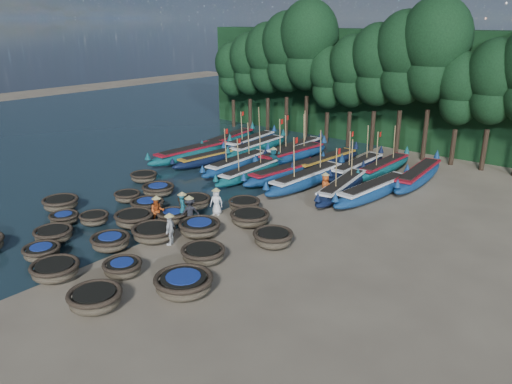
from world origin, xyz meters
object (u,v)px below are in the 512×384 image
Objects in this scene: coracle_6 at (53,234)px; long_boat_15 at (357,167)px; coracle_14 at (203,254)px; long_boat_17 at (418,176)px; long_boat_11 at (258,147)px; coracle_15 at (127,196)px; coracle_11 at (94,218)px; long_boat_5 at (286,173)px; fisherman_3 at (190,211)px; long_boat_4 at (250,172)px; long_boat_14 at (326,162)px; long_boat_6 at (307,179)px; coracle_13 at (154,233)px; coracle_7 at (111,242)px; coracle_4 at (95,299)px; fisherman_5 at (273,159)px; coracle_2 at (42,252)px; fisherman_2 at (157,210)px; long_boat_7 at (342,187)px; coracle_3 at (55,270)px; coracle_21 at (158,189)px; coracle_20 at (144,177)px; long_boat_9 at (229,140)px; long_boat_8 at (374,190)px; coracle_10 at (61,203)px; coracle_17 at (172,216)px; coracle_5 at (64,218)px; coracle_24 at (250,218)px; long_boat_16 at (384,167)px; long_boat_10 at (251,142)px; coracle_23 at (244,204)px; coracle_8 at (123,268)px; long_boat_1 at (192,153)px; coracle_16 at (147,205)px; long_boat_2 at (210,158)px; long_boat_3 at (238,163)px; long_boat_12 at (295,149)px; coracle_22 at (194,202)px; coracle_19 at (273,238)px; fisherman_1 at (183,207)px.

long_boat_15 is (6.14, 20.48, 0.13)m from coracle_6.
long_boat_17 is at bearing 80.35° from coracle_14.
coracle_15 is at bearing -87.48° from long_boat_11.
long_boat_5 is (3.40, 13.33, 0.19)m from coracle_11.
long_boat_4 is at bearing -127.28° from fisherman_3.
long_boat_6 is at bearing -69.50° from long_boat_14.
coracle_6 is 0.83× the size of coracle_13.
coracle_13 is at bearing 69.06° from coracle_7.
fisherman_5 is at bearing 107.74° from coracle_4.
fisherman_2 reaches higher than coracle_2.
long_boat_7 is at bearing 7.44° from long_boat_4.
coracle_21 is at bearing 116.92° from coracle_3.
long_boat_9 reaches higher than coracle_20.
coracle_15 is (-9.09, 8.26, -0.08)m from coracle_4.
coracle_4 is at bearing -68.17° from long_boat_11.
long_boat_6 reaches higher than long_boat_5.
coracle_10 is at bearing -128.61° from long_boat_8.
coracle_14 is 12.99m from long_boat_4.
fisherman_2 is at bearing -104.67° from long_boat_15.
coracle_17 is at bearing 24.16° from coracle_10.
coracle_15 is at bearing 93.34° from coracle_5.
coracle_24 is 13.58m from long_boat_16.
long_boat_14 is at bearing 98.68° from coracle_4.
long_boat_15 is (3.14, 19.13, 0.13)m from coracle_7.
coracle_6 is 0.25× the size of long_boat_8.
long_boat_10 is (-3.27, 19.94, 0.18)m from coracle_5.
coracle_4 is 1.29× the size of fisherman_2.
long_boat_7 is at bearing 63.50° from coracle_23.
coracle_8 is at bearing -72.22° from long_boat_5.
coracle_15 is at bearing 137.72° from coracle_4.
long_boat_7 is 6.13m from long_boat_17.
coracle_4 is at bearing -49.84° from long_boat_1.
coracle_4 is 18.64m from long_boat_5.
long_boat_7 is (7.50, 9.86, 0.17)m from coracle_16.
long_boat_2 is 0.89× the size of long_boat_3.
long_boat_2 reaches higher than coracle_10.
coracle_13 is 0.32× the size of long_boat_10.
fisherman_3 reaches higher than coracle_7.
coracle_14 is 7.70m from coracle_16.
fisherman_2 is (-2.69, -10.74, 0.26)m from long_boat_6.
long_boat_12 is (5.52, 6.56, -0.02)m from long_boat_1.
fisherman_5 reaches higher than long_boat_8.
fisherman_5 reaches higher than coracle_22.
long_boat_9 reaches higher than coracle_19.
coracle_5 is 16.99m from long_boat_7.
long_boat_7 is (8.11, 13.08, 0.19)m from coracle_11.
long_boat_12 reaches higher than coracle_3.
long_boat_4 is 0.89× the size of long_boat_12.
coracle_17 is 16.66m from long_boat_12.
long_boat_7 is at bearing -78.87° from fisherman_1.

